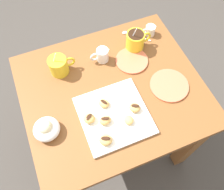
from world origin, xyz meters
TOP-DOWN VIEW (x-y plane):
  - ground_plane at (0.00, 0.00)m, footprint 8.00×8.00m
  - dining_table at (0.00, 0.00)m, footprint 0.85×0.74m
  - pastry_plate_square at (-0.05, -0.13)m, footprint 0.30×0.30m
  - coffee_mug_yellow_left at (-0.20, 0.19)m, footprint 0.13×0.09m
  - coffee_mug_yellow_right at (0.20, 0.19)m, footprint 0.13×0.09m
  - cream_pitcher_white at (0.02, 0.18)m, footprint 0.10×0.06m
  - ice_cream_bowl at (-0.34, -0.09)m, footprint 0.11×0.11m
  - chocolate_sauce_pitcher at (0.32, 0.25)m, footprint 0.09×0.05m
  - saucer_coral_left at (0.15, 0.12)m, footprint 0.16×0.16m
  - saucer_coral_right at (0.26, -0.09)m, footprint 0.18×0.18m
  - loose_spoon_near_saucer at (0.23, 0.27)m, footprint 0.12×0.12m
  - beignet_0 at (0.00, -0.19)m, footprint 0.04×0.05m
  - beignet_1 at (-0.12, -0.23)m, footprint 0.07×0.07m
  - chocolate_drizzle_1 at (-0.12, -0.23)m, footprint 0.04×0.03m
  - beignet_2 at (0.05, -0.14)m, footprint 0.07×0.07m
  - chocolate_drizzle_2 at (0.05, -0.14)m, footprint 0.04×0.03m
  - beignet_3 at (-0.09, -0.15)m, footprint 0.05×0.04m
  - chocolate_drizzle_3 at (-0.09, -0.15)m, footprint 0.04×0.02m
  - beignet_4 at (-0.07, -0.07)m, footprint 0.06×0.07m
  - chocolate_drizzle_4 at (-0.07, -0.07)m, footprint 0.03×0.04m
  - beignet_5 at (-0.16, -0.12)m, footprint 0.07×0.07m
  - chocolate_drizzle_5 at (-0.16, -0.12)m, footprint 0.04×0.03m

SIDE VIEW (x-z plane):
  - ground_plane at x=0.00m, z-range 0.00..0.00m
  - dining_table at x=0.00m, z-range 0.21..0.93m
  - loose_spoon_near_saucer at x=0.23m, z-range 0.72..0.73m
  - saucer_coral_left at x=0.15m, z-range 0.72..0.73m
  - saucer_coral_right at x=0.26m, z-range 0.72..0.73m
  - pastry_plate_square at x=-0.05m, z-range 0.72..0.74m
  - beignet_4 at x=-0.07m, z-range 0.74..0.76m
  - beignet_0 at x=0.00m, z-range 0.74..0.77m
  - chocolate_sauce_pitcher at x=0.32m, z-range 0.72..0.78m
  - beignet_3 at x=-0.09m, z-range 0.74..0.77m
  - beignet_2 at x=0.05m, z-range 0.74..0.77m
  - beignet_1 at x=-0.12m, z-range 0.74..0.77m
  - beignet_5 at x=-0.16m, z-range 0.74..0.77m
  - ice_cream_bowl at x=-0.34m, z-range 0.71..0.80m
  - cream_pitcher_white at x=0.02m, z-range 0.72..0.80m
  - chocolate_drizzle_4 at x=-0.07m, z-range 0.76..0.77m
  - coffee_mug_yellow_left at x=-0.20m, z-range 0.70..0.84m
  - chocolate_drizzle_3 at x=-0.09m, z-range 0.77..0.77m
  - chocolate_drizzle_2 at x=0.05m, z-range 0.77..0.77m
  - chocolate_drizzle_1 at x=-0.12m, z-range 0.77..0.78m
  - coffee_mug_yellow_right at x=0.20m, z-range 0.70..0.85m
  - chocolate_drizzle_5 at x=-0.16m, z-range 0.77..0.78m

